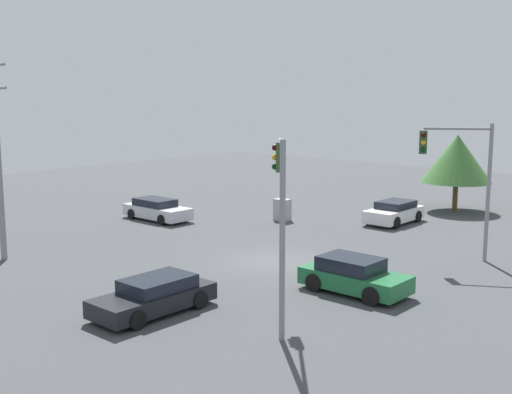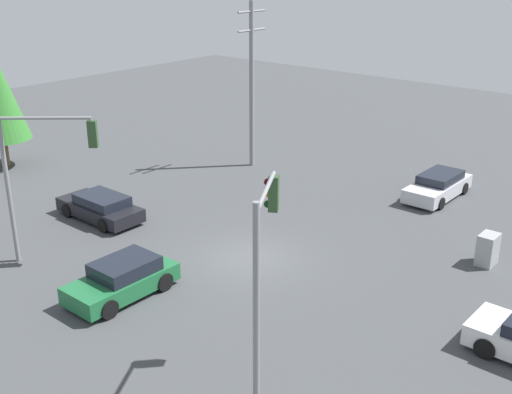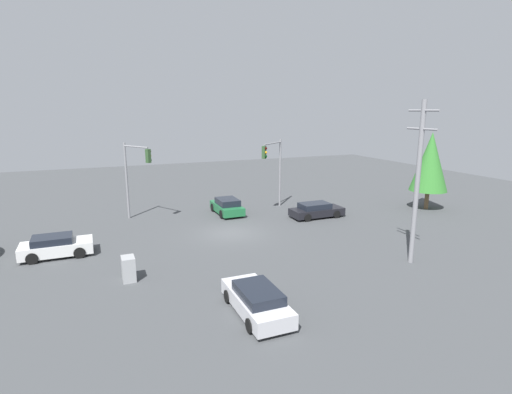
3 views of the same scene
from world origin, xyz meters
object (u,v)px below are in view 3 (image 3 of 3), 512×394
Objects in this scene: sedan_white at (56,246)px; electrical_cabinet at (129,269)px; traffic_signal_cross at (274,162)px; sedan_silver at (257,300)px; sedan_green at (227,206)px; sedan_dark at (316,210)px; traffic_signal_main at (135,169)px.

sedan_white is 3.15× the size of electrical_cabinet.
sedan_white reaches higher than electrical_cabinet.
sedan_silver is at bearing 21.57° from traffic_signal_cross.
sedan_green is at bearing 113.43° from sedan_white.
sedan_green is 0.66× the size of traffic_signal_cross.
traffic_signal_cross reaches higher than sedan_silver.
traffic_signal_cross is at bearing -152.38° from sedan_dark.
sedan_green is at bearing -121.12° from sedan_dark.
sedan_dark is 17.31m from electrical_cabinet.
sedan_white is at bearing -71.41° from traffic_signal_main.
electrical_cabinet is (7.14, -15.77, 0.05)m from sedan_dark.
electrical_cabinet is (-5.83, -4.88, 0.03)m from sedan_silver.
sedan_white is (1.69, -19.55, 0.04)m from sedan_dark.
traffic_signal_main is at bearing -45.03° from traffic_signal_cross.
sedan_green reaches higher than sedan_white.
sedan_green reaches higher than sedan_dark.
traffic_signal_cross reaches higher than sedan_green.
sedan_silver is at bearing -40.03° from sedan_dark.
sedan_silver is 1.10× the size of sedan_white.
sedan_green is 1.00× the size of sedan_white.
traffic_signal_main is (-17.78, -3.01, 3.62)m from sedan_silver.
sedan_white is at bearing -156.57° from sedan_green.
sedan_green is at bearing 140.22° from electrical_cabinet.
traffic_signal_main is at bearing 171.13° from electrical_cabinet.
traffic_signal_main reaches higher than traffic_signal_cross.
traffic_signal_main reaches higher than sedan_dark.
sedan_green is 3.15× the size of electrical_cabinet.
traffic_signal_main reaches higher than sedan_silver.
electrical_cabinet is at bearing -65.65° from sedan_dark.
traffic_signal_main is 1.01× the size of traffic_signal_cross.
sedan_white reaches higher than sedan_silver.
electrical_cabinet is at bearing 129.91° from sedan_silver.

